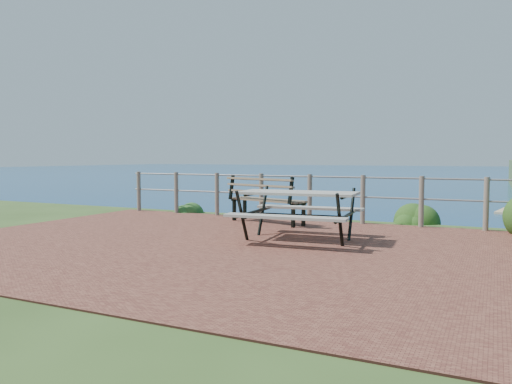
% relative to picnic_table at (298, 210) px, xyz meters
% --- Properties ---
extents(ground, '(10.00, 7.00, 0.12)m').
position_rel_picnic_table_xyz_m(ground, '(-0.68, -0.86, -0.51)').
color(ground, brown).
rests_on(ground, ground).
extents(ocean, '(1200.00, 1200.00, 0.00)m').
position_rel_picnic_table_xyz_m(ocean, '(-0.68, 199.14, -0.51)').
color(ocean, '#14557B').
rests_on(ocean, ground).
extents(safety_railing, '(9.40, 0.10, 1.00)m').
position_rel_picnic_table_xyz_m(safety_railing, '(-0.68, 2.49, 0.06)').
color(safety_railing, '#6B5B4C').
rests_on(safety_railing, ground).
extents(picnic_table, '(1.96, 1.64, 0.80)m').
position_rel_picnic_table_xyz_m(picnic_table, '(0.00, 0.00, 0.00)').
color(picnic_table, gray).
rests_on(picnic_table, ground).
extents(park_bench, '(1.80, 0.93, 0.99)m').
position_rel_picnic_table_xyz_m(park_bench, '(-1.34, 1.74, 0.14)').
color(park_bench, brown).
rests_on(park_bench, ground).
extents(shrub_lip_west, '(0.65, 0.65, 0.35)m').
position_rel_picnic_table_xyz_m(shrub_lip_west, '(-4.09, 2.77, -0.51)').
color(shrub_lip_west, '#1F481B').
rests_on(shrub_lip_west, ground).
extents(shrub_lip_east, '(0.82, 0.82, 0.59)m').
position_rel_picnic_table_xyz_m(shrub_lip_east, '(1.35, 3.33, -0.51)').
color(shrub_lip_east, '#1E4114').
rests_on(shrub_lip_east, ground).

